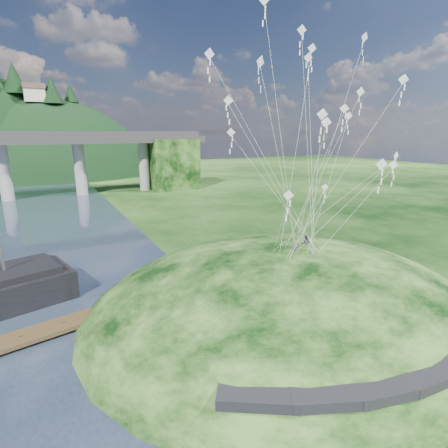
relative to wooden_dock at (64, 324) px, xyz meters
name	(u,v)px	position (x,y,z in m)	size (l,w,h in m)	color
ground	(214,342)	(9.51, -6.89, -0.43)	(320.00, 320.00, 0.00)	black
grass_hill	(284,321)	(17.51, -4.89, -1.93)	(36.00, 32.00, 13.00)	black
footpath	(406,362)	(16.97, -16.64, 1.65)	(22.29, 5.84, 0.83)	black
wooden_dock	(64,324)	(0.00, 0.00, 0.00)	(13.92, 4.86, 0.98)	#322514
kite_flyers	(304,236)	(20.01, -3.89, 5.32)	(3.21, 2.15, 1.73)	#242530
kite_swarm	(316,102)	(19.87, -4.60, 16.69)	(15.55, 12.30, 17.54)	white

